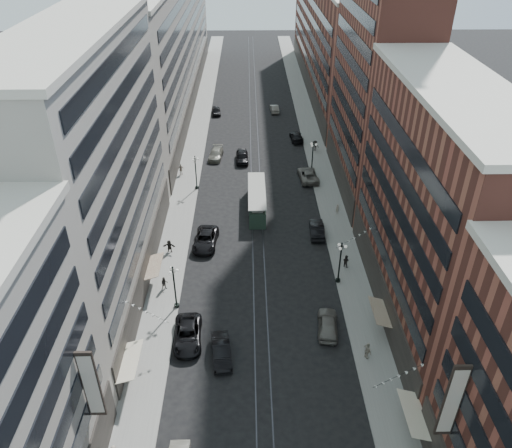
{
  "coord_description": "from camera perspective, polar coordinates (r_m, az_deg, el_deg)",
  "views": [
    {
      "loc": [
        -1.18,
        -13.32,
        37.53
      ],
      "look_at": [
        -0.32,
        37.06,
        5.0
      ],
      "focal_mm": 35.0,
      "sensor_mm": 36.0,
      "label": 1
    }
  ],
  "objects": [
    {
      "name": "lamppost_sw_mid",
      "position": [
        76.93,
        -6.9,
        6.0
      ],
      "size": [
        1.03,
        1.14,
        5.52
      ],
      "color": "black",
      "rests_on": "sidewalk_west"
    },
    {
      "name": "car_4",
      "position": [
        53.14,
        8.2,
        -11.23
      ],
      "size": [
        2.59,
        5.23,
        1.71
      ],
      "primitive_type": "imported",
      "rotation": [
        0.0,
        0.0,
        3.03
      ],
      "color": "#646059",
      "rests_on": "ground"
    },
    {
      "name": "car_5",
      "position": [
        50.17,
        -3.99,
        -14.28
      ],
      "size": [
        2.35,
        5.18,
        1.65
      ],
      "primitive_type": "imported",
      "rotation": [
        0.0,
        0.0,
        0.12
      ],
      "color": "black",
      "rests_on": "ground"
    },
    {
      "name": "pedestrian_6",
      "position": [
        82.36,
        -8.57,
        6.2
      ],
      "size": [
        1.13,
        0.57,
        1.88
      ],
      "primitive_type": "imported",
      "rotation": [
        0.0,
        0.0,
        3.2
      ],
      "color": "#A19485",
      "rests_on": "sidewalk_west"
    },
    {
      "name": "pedestrian_7",
      "position": [
        61.59,
        10.23,
        -4.18
      ],
      "size": [
        0.9,
        0.85,
        1.65
      ],
      "primitive_type": "imported",
      "rotation": [
        0.0,
        0.0,
        2.44
      ],
      "color": "black",
      "rests_on": "sidewalk_east"
    },
    {
      "name": "building_west_mid",
      "position": [
        54.31,
        -17.9,
        5.5
      ],
      "size": [
        8.0,
        36.0,
        28.0
      ],
      "primitive_type": "cube",
      "color": "gray",
      "rests_on": "ground"
    },
    {
      "name": "sidewalk_west",
      "position": [
        91.88,
        -7.11,
        8.53
      ],
      "size": [
        4.0,
        180.0,
        0.15
      ],
      "primitive_type": "cube",
      "color": "gray",
      "rests_on": "ground"
    },
    {
      "name": "lamppost_se_far",
      "position": [
        57.86,
        9.58,
        -4.22
      ],
      "size": [
        1.03,
        1.14,
        5.52
      ],
      "color": "black",
      "rests_on": "sidewalk_east"
    },
    {
      "name": "rail_west",
      "position": [
        91.38,
        -0.6,
        8.6
      ],
      "size": [
        0.12,
        180.0,
        0.02
      ],
      "primitive_type": "cube",
      "color": "#2D2D33",
      "rests_on": "ground"
    },
    {
      "name": "lamppost_se_mid",
      "position": [
        81.67,
        6.47,
        7.69
      ],
      "size": [
        1.03,
        1.14,
        5.52
      ],
      "color": "black",
      "rests_on": "sidewalk_east"
    },
    {
      "name": "building_east_far",
      "position": [
        122.4,
        8.1,
        20.51
      ],
      "size": [
        8.0,
        72.0,
        24.0
      ],
      "primitive_type": "cube",
      "color": "brown",
      "rests_on": "ground"
    },
    {
      "name": "car_10",
      "position": [
        67.09,
        6.96,
        -0.58
      ],
      "size": [
        2.02,
        5.18,
        1.68
      ],
      "primitive_type": "imported",
      "rotation": [
        0.0,
        0.0,
        3.09
      ],
      "color": "black",
      "rests_on": "ground"
    },
    {
      "name": "car_14",
      "position": [
        108.73,
        2.12,
        13.04
      ],
      "size": [
        1.85,
        4.57,
        1.47
      ],
      "primitive_type": "imported",
      "rotation": [
        0.0,
        0.0,
        3.21
      ],
      "color": "slate",
      "rests_on": "ground"
    },
    {
      "name": "car_13",
      "position": [
        86.31,
        -1.6,
        7.71
      ],
      "size": [
        2.23,
        5.25,
        1.77
      ],
      "primitive_type": "imported",
      "rotation": [
        0.0,
        0.0,
        0.03
      ],
      "color": "black",
      "rests_on": "ground"
    },
    {
      "name": "pedestrian_9",
      "position": [
        90.51,
        6.79,
        8.88
      ],
      "size": [
        1.31,
        0.73,
        1.92
      ],
      "primitive_type": "imported",
      "rotation": [
        0.0,
        0.0,
        -0.19
      ],
      "color": "black",
      "rests_on": "sidewalk_east"
    },
    {
      "name": "car_8",
      "position": [
        87.79,
        -4.61,
        7.98
      ],
      "size": [
        2.69,
        5.49,
        1.54
      ],
      "primitive_type": "imported",
      "rotation": [
        0.0,
        0.0,
        -0.1
      ],
      "color": "slate",
      "rests_on": "ground"
    },
    {
      "name": "ground",
      "position": [
        82.38,
        -0.05,
        5.74
      ],
      "size": [
        220.0,
        220.0,
        0.0
      ],
      "primitive_type": "plane",
      "color": "black",
      "rests_on": "ground"
    },
    {
      "name": "car_2",
      "position": [
        52.02,
        -7.81,
        -12.43
      ],
      "size": [
        3.08,
        6.1,
        1.66
      ],
      "primitive_type": "imported",
      "rotation": [
        0.0,
        0.0,
        0.06
      ],
      "color": "black",
      "rests_on": "ground"
    },
    {
      "name": "lamppost_sw_far",
      "position": [
        54.38,
        -9.3,
        -6.97
      ],
      "size": [
        1.03,
        1.14,
        5.52
      ],
      "color": "black",
      "rests_on": "sidewalk_west"
    },
    {
      "name": "building_west_far",
      "position": [
        113.15,
        -9.57,
        19.91
      ],
      "size": [
        8.0,
        90.0,
        26.0
      ],
      "primitive_type": "cube",
      "color": "gray",
      "rests_on": "ground"
    },
    {
      "name": "pedestrian_4",
      "position": [
        50.84,
        12.62,
        -13.95
      ],
      "size": [
        0.92,
        1.24,
        1.93
      ],
      "primitive_type": "imported",
      "rotation": [
        0.0,
        0.0,
        1.97
      ],
      "color": "#A49A87",
      "rests_on": "sidewalk_east"
    },
    {
      "name": "car_9",
      "position": [
        107.71,
        -4.57,
        12.77
      ],
      "size": [
        2.17,
        4.47,
        1.47
      ],
      "primitive_type": "imported",
      "rotation": [
        0.0,
        0.0,
        0.1
      ],
      "color": "black",
      "rests_on": "ground"
    },
    {
      "name": "pedestrian_5",
      "position": [
        64.01,
        -9.88,
        -2.51
      ],
      "size": [
        1.62,
        0.59,
        1.71
      ],
      "primitive_type": "imported",
      "rotation": [
        0.0,
        0.0,
        -0.09
      ],
      "color": "black",
      "rests_on": "sidewalk_west"
    },
    {
      "name": "building_east_tower",
      "position": [
        73.55,
        14.14,
        18.94
      ],
      "size": [
        8.0,
        26.0,
        42.0
      ],
      "primitive_type": "cube",
      "color": "brown",
      "rests_on": "ground"
    },
    {
      "name": "rail_east",
      "position": [
        91.4,
        0.29,
        8.61
      ],
      "size": [
        0.12,
        180.0,
        0.02
      ],
      "primitive_type": "cube",
      "color": "#2D2D33",
      "rests_on": "ground"
    },
    {
      "name": "car_7",
      "position": [
        64.85,
        -5.78,
        -1.78
      ],
      "size": [
        3.34,
        6.39,
        1.72
      ],
      "primitive_type": "imported",
      "rotation": [
        0.0,
        0.0,
        -0.08
      ],
      "color": "black",
      "rests_on": "ground"
    },
    {
      "name": "pedestrian_2",
      "position": [
        58.24,
        -10.41,
        -6.69
      ],
      "size": [
        0.9,
        0.68,
        1.64
      ],
      "primitive_type": "imported",
      "rotation": [
        0.0,
        0.0,
        0.35
      ],
      "color": "black",
      "rests_on": "sidewalk_west"
    },
    {
      "name": "car_12",
      "position": [
        94.84,
        4.64,
        9.93
      ],
      "size": [
        2.48,
        5.39,
        1.53
      ],
      "primitive_type": "imported",
      "rotation": [
        0.0,
        0.0,
        3.21
      ],
      "color": "black",
      "rests_on": "ground"
    },
    {
      "name": "streetcar",
      "position": [
        71.94,
        0.09,
        2.72
      ],
      "size": [
        2.47,
        11.17,
        3.09
      ],
      "color": "#253A2D",
      "rests_on": "ground"
    },
    {
      "name": "pedestrian_8",
      "position": [
        71.84,
        9.27,
        1.73
      ],
      "size": [
        0.66,
        0.57,
        1.52
      ],
      "primitive_type": "imported",
      "rotation": [
        0.0,
        0.0,
        3.6
      ],
      "color": "#ABA08D",
      "rests_on": "sidewalk_east"
    },
    {
      "name": "building_east_mid",
      "position": [
        51.86,
        19.69,
        1.25
      ],
      "size": [
        8.0,
        30.0,
        24.0
      ],
      "primitive_type": "cube",
      "color": "brown",
      "rests_on": "ground"
    },
    {
      "name": "car_11",
      "position": [
        80.7,
        5.97,
        5.62
      ],
      "size": [
        3.21,
        6.23,
        1.68
      ],
      "primitive_type": "imported",
      "rotation": [
        0.0,
        0.0,
        3.21
      ],
      "color": "slate",
      "rests_on": "ground"
    },
    {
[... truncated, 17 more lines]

